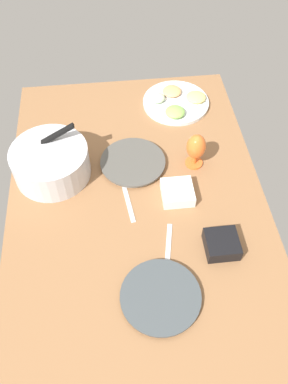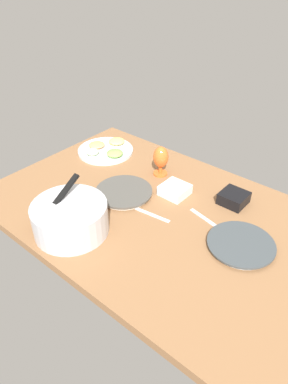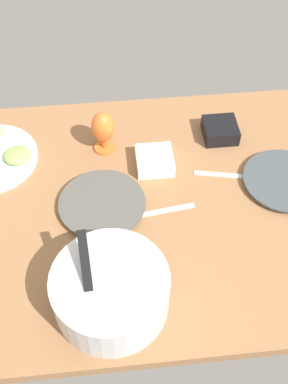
% 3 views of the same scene
% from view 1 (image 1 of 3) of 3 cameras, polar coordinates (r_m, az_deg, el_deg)
% --- Properties ---
extents(ground_plane, '(1.60, 1.04, 0.04)m').
position_cam_1_polar(ground_plane, '(1.60, -0.91, -2.08)').
color(ground_plane, '#8C603D').
extents(dinner_plate_left, '(0.28, 0.28, 0.02)m').
position_cam_1_polar(dinner_plate_left, '(1.38, 2.40, -14.86)').
color(dinner_plate_left, silver).
rests_on(dinner_plate_left, ground_plane).
extents(dinner_plate_right, '(0.28, 0.28, 0.02)m').
position_cam_1_polar(dinner_plate_right, '(1.71, -1.64, 4.24)').
color(dinner_plate_right, silver).
rests_on(dinner_plate_right, ground_plane).
extents(mixing_bowl, '(0.32, 0.32, 0.21)m').
position_cam_1_polar(mixing_bowl, '(1.68, -13.31, 4.30)').
color(mixing_bowl, silver).
rests_on(mixing_bowl, ground_plane).
extents(fruit_platter, '(0.32, 0.32, 0.05)m').
position_cam_1_polar(fruit_platter, '(2.00, 4.63, 12.86)').
color(fruit_platter, silver).
rests_on(fruit_platter, ground_plane).
extents(hurricane_glass_orange, '(0.08, 0.08, 0.16)m').
position_cam_1_polar(hurricane_glass_orange, '(1.66, 7.50, 6.32)').
color(hurricane_glass_orange, orange).
rests_on(hurricane_glass_orange, ground_plane).
extents(square_bowl_white, '(0.13, 0.13, 0.05)m').
position_cam_1_polar(square_bowl_white, '(1.59, 4.84, -0.00)').
color(square_bowl_white, white).
rests_on(square_bowl_white, ground_plane).
extents(square_bowl_black, '(0.12, 0.12, 0.06)m').
position_cam_1_polar(square_bowl_black, '(1.48, 11.15, -7.32)').
color(square_bowl_black, black).
rests_on(square_bowl_black, ground_plane).
extents(fork_by_left_plate, '(0.18, 0.05, 0.01)m').
position_cam_1_polar(fork_by_left_plate, '(1.48, 3.56, -7.53)').
color(fork_by_left_plate, silver).
rests_on(fork_by_left_plate, ground_plane).
extents(fork_by_right_plate, '(0.18, 0.04, 0.01)m').
position_cam_1_polar(fork_by_right_plate, '(1.58, -2.21, -1.84)').
color(fork_by_right_plate, silver).
rests_on(fork_by_right_plate, ground_plane).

